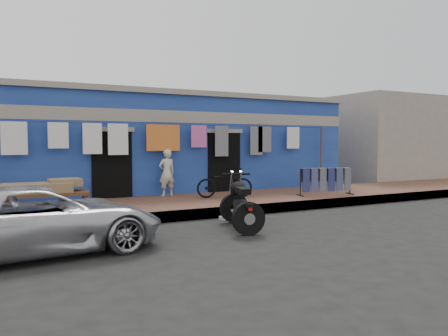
% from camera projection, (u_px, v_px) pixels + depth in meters
% --- Properties ---
extents(ground, '(80.00, 80.00, 0.00)m').
position_uv_depth(ground, '(268.00, 227.00, 9.18)').
color(ground, black).
rests_on(ground, ground).
extents(sidewalk, '(28.00, 3.00, 0.25)m').
position_uv_depth(sidewalk, '(207.00, 204.00, 11.82)').
color(sidewalk, brown).
rests_on(sidewalk, ground).
extents(curb, '(28.00, 0.10, 0.25)m').
position_uv_depth(curb, '(233.00, 211.00, 10.54)').
color(curb, gray).
rests_on(curb, ground).
extents(building, '(12.20, 5.20, 3.36)m').
position_uv_depth(building, '(158.00, 145.00, 15.26)').
color(building, navy).
rests_on(building, ground).
extents(neighbor_right, '(6.00, 5.00, 3.80)m').
position_uv_depth(neighbor_right, '(383.00, 140.00, 20.36)').
color(neighbor_right, '#9E9384').
rests_on(neighbor_right, ground).
extents(clothesline, '(10.06, 0.06, 2.10)m').
position_uv_depth(clothesline, '(175.00, 141.00, 12.64)').
color(clothesline, brown).
rests_on(clothesline, sidewalk).
extents(car, '(4.21, 2.29, 1.13)m').
position_uv_depth(car, '(39.00, 219.00, 6.97)').
color(car, silver).
rests_on(car, ground).
extents(seated_person, '(0.51, 0.37, 1.34)m').
position_uv_depth(seated_person, '(167.00, 173.00, 12.51)').
color(seated_person, beige).
rests_on(seated_person, sidewalk).
extents(bicycle, '(1.66, 0.93, 1.02)m').
position_uv_depth(bicycle, '(225.00, 179.00, 12.18)').
color(bicycle, black).
rests_on(bicycle, sidewalk).
extents(motorcycle, '(1.60, 2.08, 1.12)m').
position_uv_depth(motorcycle, '(241.00, 202.00, 9.03)').
color(motorcycle, black).
rests_on(motorcycle, ground).
extents(charpoy, '(2.05, 1.16, 0.65)m').
position_uv_depth(charpoy, '(47.00, 195.00, 10.15)').
color(charpoy, brown).
rests_on(charpoy, sidewalk).
extents(jeans_rack, '(1.84, 1.01, 0.82)m').
position_uv_depth(jeans_rack, '(326.00, 181.00, 12.76)').
color(jeans_rack, black).
rests_on(jeans_rack, sidewalk).
extents(litter_a, '(0.26, 0.25, 0.09)m').
position_uv_depth(litter_a, '(257.00, 215.00, 10.46)').
color(litter_a, silver).
rests_on(litter_a, ground).
extents(litter_b, '(0.20, 0.20, 0.08)m').
position_uv_depth(litter_b, '(251.00, 216.00, 10.38)').
color(litter_b, silver).
rests_on(litter_b, ground).
extents(litter_c, '(0.22, 0.25, 0.09)m').
position_uv_depth(litter_c, '(225.00, 218.00, 10.05)').
color(litter_c, silver).
rests_on(litter_c, ground).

